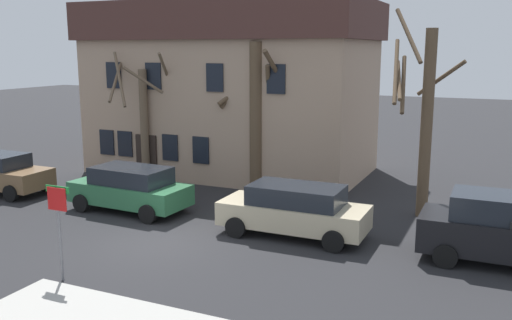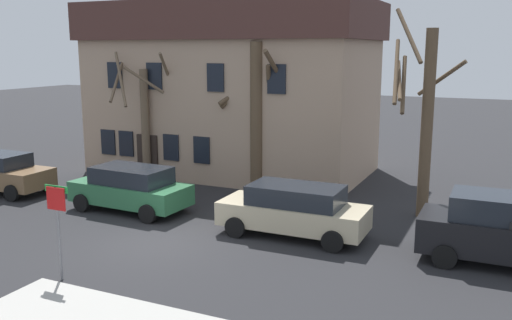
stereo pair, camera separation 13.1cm
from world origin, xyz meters
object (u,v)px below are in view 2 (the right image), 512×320
(tree_bare_far, at_px, (423,115))
(car_beige_wagon, at_px, (294,210))
(car_brown_sedan, at_px, (3,173))
(car_green_wagon, at_px, (131,188))
(tree_bare_mid, at_px, (257,110))
(street_sign_pole, at_px, (57,214))
(tree_bare_near, at_px, (144,114))
(building_main, at_px, (233,87))

(tree_bare_far, height_order, car_beige_wagon, tree_bare_far)
(car_brown_sedan, relative_size, car_green_wagon, 0.92)
(tree_bare_mid, xyz_separation_m, car_green_wagon, (-3.02, -4.78, -2.61))
(tree_bare_mid, distance_m, car_brown_sedan, 11.08)
(car_beige_wagon, xyz_separation_m, street_sign_pole, (-4.30, -5.88, 0.91))
(tree_bare_near, bearing_deg, street_sign_pole, -65.46)
(street_sign_pole, bearing_deg, tree_bare_far, 52.25)
(car_green_wagon, height_order, street_sign_pole, street_sign_pole)
(car_beige_wagon, relative_size, street_sign_pole, 1.88)
(tree_bare_far, bearing_deg, street_sign_pole, -127.75)
(car_green_wagon, bearing_deg, car_beige_wagon, -1.12)
(tree_bare_mid, bearing_deg, tree_bare_near, -176.01)
(car_brown_sedan, bearing_deg, street_sign_pole, -33.94)
(tree_bare_near, xyz_separation_m, street_sign_pole, (4.75, -10.40, -1.28))
(building_main, distance_m, car_brown_sedan, 11.09)
(tree_bare_mid, xyz_separation_m, tree_bare_far, (6.90, -0.93, 0.22))
(tree_bare_mid, height_order, tree_bare_far, tree_bare_far)
(building_main, height_order, tree_bare_far, building_main)
(tree_bare_far, bearing_deg, car_green_wagon, -158.81)
(tree_bare_near, xyz_separation_m, tree_bare_mid, (5.48, 0.38, 0.41))
(building_main, bearing_deg, street_sign_pole, -81.50)
(tree_bare_near, distance_m, tree_bare_far, 12.41)
(tree_bare_near, relative_size, tree_bare_far, 0.79)
(building_main, bearing_deg, car_beige_wagon, -52.08)
(tree_bare_near, relative_size, street_sign_pole, 2.30)
(car_brown_sedan, xyz_separation_m, car_green_wagon, (6.62, 0.02, 0.05))
(tree_bare_mid, height_order, car_beige_wagon, tree_bare_mid)
(car_brown_sedan, bearing_deg, car_beige_wagon, -0.49)
(car_green_wagon, distance_m, street_sign_pole, 6.50)
(car_beige_wagon, bearing_deg, street_sign_pole, -126.18)
(car_green_wagon, height_order, car_beige_wagon, car_beige_wagon)
(tree_bare_near, height_order, tree_bare_far, tree_bare_far)
(tree_bare_far, distance_m, car_green_wagon, 11.01)
(car_brown_sedan, distance_m, car_green_wagon, 6.62)
(building_main, xyz_separation_m, street_sign_pole, (2.11, -14.11, -2.34))
(tree_bare_mid, relative_size, tree_bare_far, 0.95)
(car_brown_sedan, bearing_deg, tree_bare_near, 46.72)
(car_brown_sedan, height_order, car_beige_wagon, car_beige_wagon)
(tree_bare_mid, bearing_deg, street_sign_pole, -93.86)
(car_green_wagon, xyz_separation_m, street_sign_pole, (2.29, -6.01, 0.91))
(tree_bare_near, distance_m, car_brown_sedan, 6.46)
(car_green_wagon, bearing_deg, street_sign_pole, -69.15)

